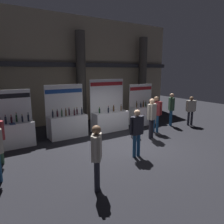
% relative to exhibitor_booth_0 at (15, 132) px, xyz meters
% --- Properties ---
extents(ground_plane, '(26.96, 26.96, 0.00)m').
position_rel_exhibitor_booth_0_xyz_m(ground_plane, '(3.85, -2.43, -0.59)').
color(ground_plane, black).
extents(hall_colonnade, '(13.48, 1.02, 5.98)m').
position_rel_exhibitor_booth_0_xyz_m(hall_colonnade, '(3.85, 2.59, 2.33)').
color(hall_colonnade, gray).
rests_on(hall_colonnade, ground_plane).
extents(exhibitor_booth_0, '(1.48, 0.71, 2.25)m').
position_rel_exhibitor_booth_0_xyz_m(exhibitor_booth_0, '(0.00, 0.00, 0.00)').
color(exhibitor_booth_0, white).
rests_on(exhibitor_booth_0, ground_plane).
extents(exhibitor_booth_1, '(1.78, 0.66, 2.37)m').
position_rel_exhibitor_booth_0_xyz_m(exhibitor_booth_1, '(2.20, 0.03, 0.02)').
color(exhibitor_booth_1, white).
rests_on(exhibitor_booth_1, ground_plane).
extents(exhibitor_booth_2, '(1.92, 0.66, 2.56)m').
position_rel_exhibitor_booth_0_xyz_m(exhibitor_booth_2, '(4.39, -0.10, 0.02)').
color(exhibitor_booth_2, white).
rests_on(exhibitor_booth_2, ground_plane).
extents(exhibitor_booth_3, '(1.59, 0.66, 2.23)m').
position_rel_exhibitor_booth_0_xyz_m(exhibitor_booth_3, '(6.62, -0.09, 0.00)').
color(exhibitor_booth_3, white).
rests_on(exhibitor_booth_3, ground_plane).
extents(trash_bin, '(0.35, 0.35, 0.66)m').
position_rel_exhibitor_booth_0_xyz_m(trash_bin, '(4.71, -1.66, -0.26)').
color(trash_bin, slate).
rests_on(trash_bin, ground_plane).
extents(visitor_1, '(0.54, 0.36, 1.60)m').
position_rel_exhibitor_booth_0_xyz_m(visitor_1, '(8.63, -1.66, 0.35)').
color(visitor_1, '#23232D').
rests_on(visitor_1, ground_plane).
extents(visitor_2, '(0.41, 0.46, 1.70)m').
position_rel_exhibitor_booth_0_xyz_m(visitor_2, '(1.25, -4.46, 0.42)').
color(visitor_2, '#23232D').
rests_on(visitor_2, ground_plane).
extents(visitor_3, '(0.51, 0.33, 1.79)m').
position_rel_exhibitor_booth_0_xyz_m(visitor_3, '(5.27, -2.14, 0.49)').
color(visitor_3, '#23232D').
rests_on(visitor_3, ground_plane).
extents(visitor_4, '(0.40, 0.45, 1.79)m').
position_rel_exhibitor_booth_0_xyz_m(visitor_4, '(7.67, -1.13, 0.48)').
color(visitor_4, navy).
rests_on(visitor_4, ground_plane).
extents(visitor_6, '(0.59, 0.22, 1.69)m').
position_rel_exhibitor_booth_0_xyz_m(visitor_6, '(3.42, -3.38, 0.41)').
color(visitor_6, navy).
rests_on(visitor_6, ground_plane).
extents(visitor_7, '(0.41, 0.47, 1.77)m').
position_rel_exhibitor_booth_0_xyz_m(visitor_7, '(6.09, -1.58, 0.47)').
color(visitor_7, navy).
rests_on(visitor_7, ground_plane).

